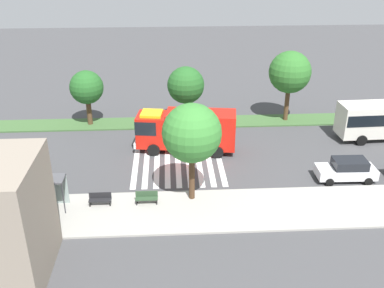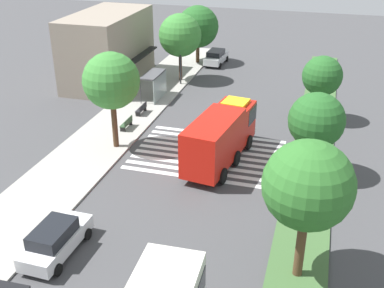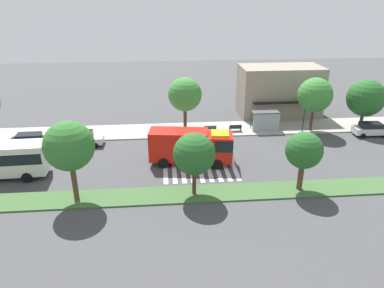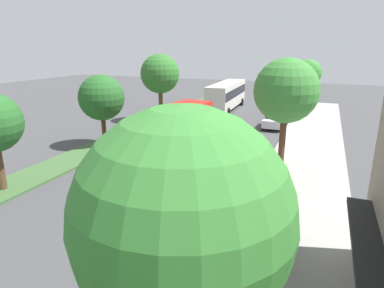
# 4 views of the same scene
# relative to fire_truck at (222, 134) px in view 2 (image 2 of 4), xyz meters

# --- Properties ---
(ground_plane) EXTENTS (120.00, 120.00, 0.00)m
(ground_plane) POSITION_rel_fire_truck_xyz_m (-0.33, 1.15, -2.09)
(ground_plane) COLOR #424244
(sidewalk) EXTENTS (60.00, 5.26, 0.14)m
(sidewalk) POSITION_rel_fire_truck_xyz_m (-0.33, 9.81, -2.02)
(sidewalk) COLOR #9E9B93
(sidewalk) RESTS_ON ground_plane
(median_strip) EXTENTS (60.00, 3.00, 0.14)m
(median_strip) POSITION_rel_fire_truck_xyz_m (-0.33, -6.38, -2.02)
(median_strip) COLOR #3D6033
(median_strip) RESTS_ON ground_plane
(crosswalk) EXTENTS (7.65, 10.85, 0.01)m
(crosswalk) POSITION_rel_fire_truck_xyz_m (0.61, 1.15, -2.08)
(crosswalk) COLOR silver
(crosswalk) RESTS_ON ground_plane
(fire_truck) EXTENTS (9.16, 3.74, 3.73)m
(fire_truck) POSITION_rel_fire_truck_xyz_m (0.00, 0.00, 0.00)
(fire_truck) COLOR red
(fire_truck) RESTS_ON ground_plane
(parked_car_mid) EXTENTS (4.65, 2.16, 1.79)m
(parked_car_mid) POSITION_rel_fire_truck_xyz_m (-12.68, 5.98, -1.18)
(parked_car_mid) COLOR silver
(parked_car_mid) RESTS_ON ground_plane
(parked_car_east) EXTENTS (4.66, 2.23, 1.71)m
(parked_car_east) POSITION_rel_fire_truck_xyz_m (23.45, 5.98, -1.21)
(parked_car_east) COLOR silver
(parked_car_east) RESTS_ON ground_plane
(bus_stop_shelter) EXTENTS (3.50, 1.40, 2.46)m
(bus_stop_shelter) POSITION_rel_fire_truck_xyz_m (10.35, 8.70, -0.20)
(bus_stop_shelter) COLOR #4C4C51
(bus_stop_shelter) RESTS_ON sidewalk
(bench_near_shelter) EXTENTS (1.60, 0.50, 0.90)m
(bench_near_shelter) POSITION_rel_fire_truck_xyz_m (6.35, 8.69, -1.50)
(bench_near_shelter) COLOR black
(bench_near_shelter) RESTS_ON sidewalk
(bench_west_of_shelter) EXTENTS (1.60, 0.50, 0.90)m
(bench_west_of_shelter) POSITION_rel_fire_truck_xyz_m (3.03, 8.69, -1.50)
(bench_west_of_shelter) COLOR #2D472D
(bench_west_of_shelter) RESTS_ON sidewalk
(street_lamp) EXTENTS (0.36, 0.36, 6.05)m
(street_lamp) POSITION_rel_fire_truck_xyz_m (15.08, 7.78, 1.63)
(street_lamp) COLOR #2D2D30
(street_lamp) RESTS_ON sidewalk
(storefront_building) EXTENTS (11.62, 6.61, 7.19)m
(storefront_building) POSITION_rel_fire_truck_xyz_m (14.11, 15.34, 1.51)
(storefront_building) COLOR gray
(storefront_building) RESTS_ON ground_plane
(sidewalk_tree_west) EXTENTS (4.17, 4.17, 7.32)m
(sidewalk_tree_west) POSITION_rel_fire_truck_xyz_m (-0.26, 8.18, 3.26)
(sidewalk_tree_west) COLOR #47301E
(sidewalk_tree_west) RESTS_ON sidewalk
(sidewalk_tree_center) EXTENTS (4.40, 4.40, 6.97)m
(sidewalk_tree_center) POSITION_rel_fire_truck_xyz_m (16.34, 8.18, 2.81)
(sidewalk_tree_center) COLOR #47301E
(sidewalk_tree_center) RESTS_ON sidewalk
(sidewalk_tree_east) EXTENTS (4.81, 4.81, 6.62)m
(sidewalk_tree_east) POSITION_rel_fire_truck_xyz_m (23.21, 8.18, 2.25)
(sidewalk_tree_east) COLOR #513823
(sidewalk_tree_east) RESTS_ON sidewalk
(median_tree_far_west) EXTENTS (4.22, 4.22, 7.23)m
(median_tree_far_west) POSITION_rel_fire_truck_xyz_m (-10.91, -6.38, 3.13)
(median_tree_far_west) COLOR #513823
(median_tree_far_west) RESTS_ON median_strip
(median_tree_west) EXTENTS (3.72, 3.72, 5.82)m
(median_tree_west) POSITION_rel_fire_truck_xyz_m (-0.48, -6.38, 1.99)
(median_tree_west) COLOR #47301E
(median_tree_west) RESTS_ON median_strip
(median_tree_center) EXTENTS (3.33, 3.33, 5.58)m
(median_tree_center) POSITION_rel_fire_truck_xyz_m (9.34, -6.38, 1.92)
(median_tree_center) COLOR #513823
(median_tree_center) RESTS_ON median_strip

